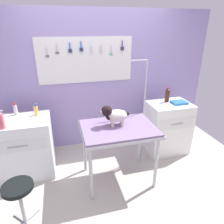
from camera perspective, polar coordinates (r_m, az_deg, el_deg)
ground at (r=2.94m, az=1.50°, el=-20.88°), size 4.40×4.00×0.04m
rear_wall_panel at (r=3.47m, az=-4.31°, el=8.67°), size 4.00×0.11×2.30m
grooming_table at (r=2.64m, az=1.89°, el=-5.85°), size 0.98×0.70×0.83m
grooming_arm at (r=3.11m, az=8.81°, el=-1.32°), size 0.30×0.11×1.61m
dog at (r=2.58m, az=0.59°, el=-0.82°), size 0.39×0.21×0.28m
counter_left at (r=3.18m, az=-23.85°, el=-9.15°), size 0.80×0.58×0.86m
cabinet_right at (r=3.57m, az=15.43°, el=-4.21°), size 0.68×0.54×0.87m
stool at (r=2.44m, az=-25.00°, el=-20.22°), size 0.32×0.32×0.54m
spray_bottle_short at (r=2.79m, az=-28.93°, el=-2.26°), size 0.07×0.07×0.24m
detangler_spray at (r=3.15m, az=-25.77°, el=0.56°), size 0.06×0.05×0.19m
spray_bottle_tall at (r=3.02m, az=-20.82°, el=0.40°), size 0.06×0.06×0.18m
soda_bottle at (r=3.42m, az=15.46°, el=4.65°), size 0.07×0.07×0.25m
supply_tray at (r=3.43m, az=18.57°, el=2.59°), size 0.24×0.18×0.04m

